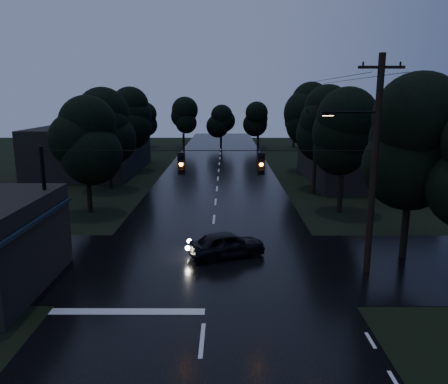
{
  "coord_description": "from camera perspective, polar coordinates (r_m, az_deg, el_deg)",
  "views": [
    {
      "loc": [
        0.81,
        -8.48,
        8.17
      ],
      "look_at": [
        0.71,
        15.36,
        2.94
      ],
      "focal_mm": 35.0,
      "sensor_mm": 36.0,
      "label": 1
    }
  ],
  "objects": [
    {
      "name": "anchor_pole_left",
      "position": [
        21.8,
        -22.18,
        -2.28
      ],
      "size": [
        0.18,
        0.18,
        6.0
      ],
      "primitive_type": "cylinder",
      "color": "black",
      "rests_on": "ground"
    },
    {
      "name": "utility_pole_main",
      "position": [
        20.77,
        18.81,
        3.65
      ],
      "size": [
        3.5,
        0.3,
        10.0
      ],
      "color": "black",
      "rests_on": "ground"
    },
    {
      "name": "tree_corner_near",
      "position": [
        23.46,
        23.45,
        6.04
      ],
      "size": [
        4.48,
        4.48,
        9.44
      ],
      "color": "black",
      "rests_on": "ground"
    },
    {
      "name": "tree_right_a",
      "position": [
        31.66,
        15.37,
        7.32
      ],
      "size": [
        4.2,
        4.2,
        8.85
      ],
      "color": "black",
      "rests_on": "ground"
    },
    {
      "name": "building_far_right",
      "position": [
        44.88,
        17.39,
        4.17
      ],
      "size": [
        10.0,
        14.0,
        4.4
      ],
      "primitive_type": "cube",
      "color": "black",
      "rests_on": "ground"
    },
    {
      "name": "car",
      "position": [
        22.79,
        0.4,
        -6.83
      ],
      "size": [
        4.27,
        2.91,
        1.35
      ],
      "primitive_type": "imported",
      "rotation": [
        0.0,
        0.0,
        1.94
      ],
      "color": "black",
      "rests_on": "ground"
    },
    {
      "name": "building_far_left",
      "position": [
        51.01,
        -16.71,
        5.48
      ],
      "size": [
        10.0,
        16.0,
        5.0
      ],
      "primitive_type": "cube",
      "color": "black",
      "rests_on": "ground"
    },
    {
      "name": "tree_right_b",
      "position": [
        39.53,
        13.26,
        8.9
      ],
      "size": [
        4.48,
        4.48,
        9.44
      ],
      "color": "black",
      "rests_on": "ground"
    },
    {
      "name": "cross_street",
      "position": [
        22.06,
        -1.9,
        -9.37
      ],
      "size": [
        60.0,
        9.0,
        0.02
      ],
      "primitive_type": "cube",
      "color": "black",
      "rests_on": "ground"
    },
    {
      "name": "tree_left_c",
      "position": [
        49.76,
        -12.71,
        9.57
      ],
      "size": [
        4.48,
        4.48,
        9.44
      ],
      "color": "black",
      "rests_on": "ground"
    },
    {
      "name": "main_road",
      "position": [
        39.34,
        -0.93,
        0.39
      ],
      "size": [
        12.0,
        120.0,
        0.02
      ],
      "primitive_type": "cube",
      "color": "black",
      "rests_on": "ground"
    },
    {
      "name": "tree_left_b",
      "position": [
        39.94,
        -15.02,
        8.3
      ],
      "size": [
        4.2,
        4.2,
        8.85
      ],
      "color": "black",
      "rests_on": "ground"
    },
    {
      "name": "tree_right_c",
      "position": [
        49.41,
        11.38,
        10.05
      ],
      "size": [
        4.76,
        4.76,
        10.03
      ],
      "color": "black",
      "rests_on": "ground"
    },
    {
      "name": "span_signals",
      "position": [
        19.69,
        -0.49,
        3.83
      ],
      "size": [
        15.0,
        0.37,
        1.12
      ],
      "color": "black",
      "rests_on": "ground"
    },
    {
      "name": "utility_pole_far",
      "position": [
        37.49,
        11.83,
        5.54
      ],
      "size": [
        2.0,
        0.3,
        7.5
      ],
      "color": "black",
      "rests_on": "ground"
    },
    {
      "name": "tree_left_a",
      "position": [
        32.15,
        -17.64,
        6.58
      ],
      "size": [
        3.92,
        3.92,
        8.26
      ],
      "color": "black",
      "rests_on": "ground"
    }
  ]
}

